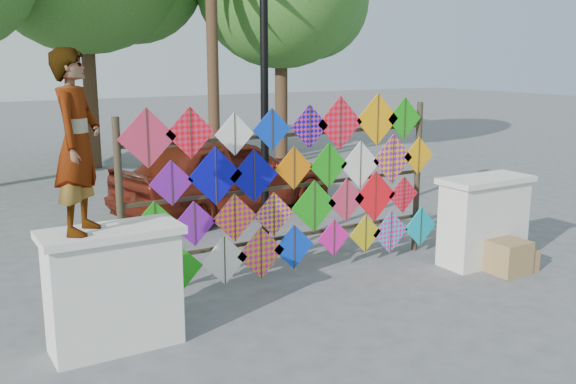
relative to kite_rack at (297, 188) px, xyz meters
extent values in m
plane|color=slate|center=(-0.09, -0.73, -1.23)|extent=(80.00, 80.00, 0.00)
cube|color=silver|center=(-2.79, -0.93, -0.63)|extent=(1.30, 0.55, 1.20)
cube|color=silver|center=(-2.79, -0.93, 0.01)|extent=(1.40, 0.65, 0.08)
cube|color=silver|center=(2.61, -0.93, -0.63)|extent=(1.30, 0.55, 1.20)
cube|color=silver|center=(2.61, -0.93, 0.01)|extent=(1.40, 0.65, 0.08)
cylinder|color=#31281B|center=(-2.39, 0.07, -0.08)|extent=(0.09, 0.09, 2.30)
cylinder|color=#31281B|center=(2.21, 0.07, -0.08)|extent=(0.09, 0.09, 2.30)
cube|color=#31281B|center=(-0.09, 0.07, -0.68)|extent=(4.60, 0.04, 0.04)
cube|color=#31281B|center=(-0.09, 0.07, 0.02)|extent=(4.60, 0.04, 0.04)
cube|color=#31281B|center=(-0.09, 0.07, 0.72)|extent=(4.60, 0.04, 0.04)
cube|color=#CC2C50|center=(-2.04, 0.01, 0.81)|extent=(0.72, 0.01, 0.72)
cube|color=#31281B|center=(-2.04, 0.00, 0.81)|extent=(0.01, 0.01, 0.70)
cube|color=#CC2C50|center=(-1.50, 0.01, 0.84)|extent=(0.63, 0.01, 0.63)
cube|color=#31281B|center=(-1.50, 0.00, 0.84)|extent=(0.01, 0.01, 0.62)
cube|color=white|center=(-0.92, 0.01, 0.79)|extent=(0.54, 0.01, 0.54)
cube|color=#31281B|center=(-0.92, 0.00, 0.79)|extent=(0.01, 0.01, 0.53)
cube|color=#0937D1|center=(-0.38, 0.01, 0.81)|extent=(0.56, 0.01, 0.56)
cube|color=#31281B|center=(-0.38, 0.00, 0.81)|extent=(0.01, 0.01, 0.55)
cube|color=#CC2C50|center=(0.20, 0.01, 0.82)|extent=(0.59, 0.01, 0.59)
cube|color=#31281B|center=(0.20, 0.00, 0.82)|extent=(0.01, 0.01, 0.58)
cube|color=#F70A16|center=(0.71, 0.01, 0.84)|extent=(0.75, 0.01, 0.75)
cube|color=#31281B|center=(0.71, 0.00, 0.84)|extent=(0.01, 0.01, 0.73)
cube|color=#FFA20A|center=(1.36, 0.01, 0.86)|extent=(0.75, 0.01, 0.75)
cube|color=#31281B|center=(1.36, 0.00, 0.86)|extent=(0.01, 0.01, 0.74)
cube|color=#189B13|center=(1.86, 0.01, 0.85)|extent=(0.63, 0.01, 0.63)
cube|color=#31281B|center=(1.86, 0.00, 0.85)|extent=(0.01, 0.01, 0.62)
cube|color=#7515A3|center=(-1.78, -0.03, 0.26)|extent=(0.56, 0.01, 0.56)
cube|color=#31281B|center=(-1.78, -0.04, 0.26)|extent=(0.01, 0.01, 0.55)
cube|color=#0807AC|center=(-1.21, -0.03, 0.29)|extent=(0.74, 0.01, 0.74)
cube|color=#31281B|center=(-1.21, -0.04, 0.29)|extent=(0.01, 0.01, 0.73)
cube|color=#0807AC|center=(-0.67, -0.03, 0.24)|extent=(0.69, 0.01, 0.69)
cube|color=#31281B|center=(-0.67, -0.04, 0.24)|extent=(0.01, 0.01, 0.68)
cube|color=orange|center=(-0.07, -0.03, 0.29)|extent=(0.58, 0.01, 0.58)
cube|color=#31281B|center=(-0.07, -0.04, 0.29)|extent=(0.01, 0.01, 0.57)
cube|color=#189B13|center=(0.49, -0.03, 0.27)|extent=(0.63, 0.01, 0.63)
cube|color=#31281B|center=(0.49, -0.04, 0.27)|extent=(0.01, 0.01, 0.62)
cube|color=white|center=(1.03, -0.03, 0.24)|extent=(0.68, 0.01, 0.68)
cube|color=#31281B|center=(1.03, -0.04, 0.24)|extent=(0.01, 0.01, 0.67)
cube|color=#FFA20A|center=(1.63, -0.03, 0.27)|extent=(0.74, 0.01, 0.74)
cube|color=#31281B|center=(1.63, -0.04, 0.27)|extent=(0.01, 0.01, 0.72)
cube|color=#FFA20A|center=(2.13, -0.03, 0.28)|extent=(0.57, 0.01, 0.57)
cube|color=#31281B|center=(2.13, -0.04, 0.28)|extent=(0.01, 0.01, 0.56)
cube|color=#189B13|center=(-2.02, -0.07, -0.26)|extent=(0.67, 0.01, 0.67)
cube|color=#31281B|center=(-2.02, -0.08, -0.26)|extent=(0.01, 0.01, 0.66)
cube|color=#7515A3|center=(-1.52, -0.07, -0.27)|extent=(0.57, 0.01, 0.57)
cube|color=#31281B|center=(-1.52, -0.08, -0.27)|extent=(0.01, 0.01, 0.56)
cube|color=#E11591|center=(-0.97, -0.07, -0.27)|extent=(0.62, 0.01, 0.62)
cube|color=#31281B|center=(-0.97, -0.08, -0.27)|extent=(0.01, 0.01, 0.61)
cube|color=#7515A3|center=(-0.40, -0.07, -0.30)|extent=(0.60, 0.01, 0.60)
cube|color=#31281B|center=(-0.40, -0.08, -0.30)|extent=(0.01, 0.01, 0.59)
cube|color=#189B13|center=(0.23, -0.07, -0.26)|extent=(0.73, 0.01, 0.73)
cube|color=#31281B|center=(0.23, -0.08, -0.26)|extent=(0.01, 0.01, 0.71)
cube|color=#CC2C50|center=(0.77, -0.07, -0.24)|extent=(0.63, 0.01, 0.63)
cube|color=#31281B|center=(0.77, -0.08, -0.24)|extent=(0.01, 0.01, 0.62)
cube|color=#F70A16|center=(1.29, -0.07, -0.24)|extent=(0.75, 0.01, 0.75)
cube|color=#31281B|center=(1.29, -0.08, -0.24)|extent=(0.01, 0.01, 0.73)
cube|color=#CC2C50|center=(1.82, -0.07, -0.28)|extent=(0.56, 0.01, 0.56)
cube|color=#31281B|center=(1.82, -0.08, -0.28)|extent=(0.01, 0.01, 0.55)
cube|color=#189B13|center=(-1.79, -0.11, -0.80)|extent=(0.68, 0.01, 0.68)
cube|color=#31281B|center=(-1.79, -0.12, -0.80)|extent=(0.01, 0.01, 0.67)
cube|color=white|center=(-1.15, -0.11, -0.79)|extent=(0.65, 0.01, 0.65)
cube|color=#31281B|center=(-1.15, -0.12, -0.79)|extent=(0.01, 0.01, 0.63)
cube|color=#E11591|center=(-0.62, -0.11, -0.78)|extent=(0.70, 0.01, 0.70)
cube|color=#31281B|center=(-0.62, -0.12, -0.78)|extent=(0.01, 0.01, 0.69)
cube|color=#0937D1|center=(-0.11, -0.11, -0.78)|extent=(0.62, 0.01, 0.62)
cube|color=#31281B|center=(-0.11, -0.12, -0.78)|extent=(0.01, 0.01, 0.61)
cube|color=#E11591|center=(0.54, -0.11, -0.74)|extent=(0.54, 0.01, 0.54)
cube|color=#31281B|center=(0.54, -0.12, -0.74)|extent=(0.01, 0.01, 0.53)
cube|color=gold|center=(1.10, -0.11, -0.77)|extent=(0.56, 0.01, 0.56)
cube|color=#31281B|center=(1.10, -0.12, -0.77)|extent=(0.01, 0.01, 0.55)
cube|color=#0DBDD6|center=(1.57, -0.11, -0.81)|extent=(0.66, 0.01, 0.66)
cube|color=#31281B|center=(1.57, -0.12, -0.81)|extent=(0.01, 0.01, 0.65)
cube|color=#0DBDD6|center=(2.16, -0.11, -0.81)|extent=(0.62, 0.01, 0.62)
cube|color=#31281B|center=(2.16, -0.12, -0.81)|extent=(0.01, 0.01, 0.61)
cylinder|color=#4D3621|center=(-0.09, 10.27, 0.83)|extent=(0.36, 0.36, 4.12)
cylinder|color=#4D3621|center=(4.91, 8.77, 0.56)|extent=(0.36, 0.36, 3.58)
sphere|color=#1F651F|center=(6.11, 9.07, 3.30)|extent=(3.36, 3.36, 3.36)
cylinder|color=#4D3621|center=(2.11, 7.27, 1.52)|extent=(0.28, 0.28, 5.50)
imported|color=#99999E|center=(-3.05, -0.93, 0.94)|extent=(0.72, 0.77, 1.77)
imported|color=#621D10|center=(0.74, 3.77, -0.47)|extent=(4.71, 2.68, 1.51)
cylinder|color=black|center=(0.21, 1.27, 0.87)|extent=(0.12, 0.12, 4.20)
cube|color=#99724A|center=(2.59, -1.42, -1.00)|extent=(0.52, 0.46, 0.46)
cube|color=#99724A|center=(2.83, -1.47, -1.08)|extent=(0.36, 0.34, 0.31)
camera|label=1|loc=(-4.46, -7.17, 1.74)|focal=40.00mm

